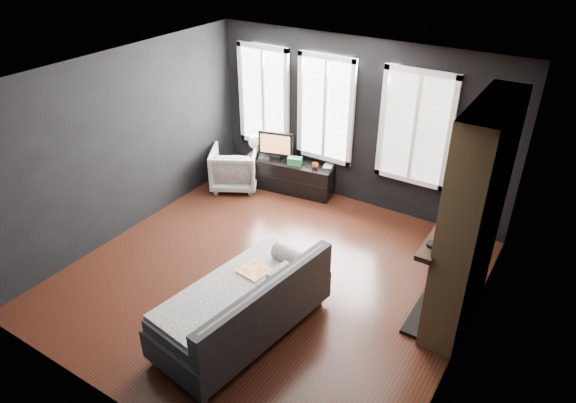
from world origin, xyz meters
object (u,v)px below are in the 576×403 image
Objects in this scene: book at (324,160)px; mug at (315,165)px; mantel_vase at (461,198)px; armchair at (235,166)px; monitor at (276,144)px; media_console at (290,175)px; sofa at (242,301)px.

mug is at bearing -121.86° from book.
book is 2.96m from mantel_vase.
mantel_vase reaches higher than armchair.
mantel_vase is at bearing -34.33° from monitor.
armchair reaches higher than media_console.
book is at bearing 58.14° from mug.
armchair is at bearing 136.94° from sofa.
media_console is 2.55× the size of monitor.
armchair is at bearing 169.35° from mantel_vase.
mug is at bearing 168.32° from armchair.
sofa is 10.50× the size of mantel_vase.
mantel_vase is (2.55, -1.33, 0.68)m from book.
mantel_vase reaches higher than book.
sofa is 1.35× the size of media_console.
mug is (-0.90, 3.25, 0.14)m from sofa.
armchair is 0.51× the size of media_console.
book is (-0.81, 3.39, 0.19)m from sofa.
armchair is at bearing -161.82° from monitor.
mug is (0.76, 0.04, -0.22)m from monitor.
mantel_vase is at bearing -28.39° from media_console.
mug is at bearing -12.81° from monitor.
monitor is at bearing -177.22° from mug.
sofa reaches higher than media_console.
media_console is at bearing -166.19° from book.
mantel_vase is at bearing 57.95° from sofa.
sofa is 2.64× the size of armchair.
mantel_vase is at bearing 139.82° from armchair.
sofa reaches higher than book.
mug is (1.36, 0.44, 0.20)m from armchair.
armchair is at bearing -162.14° from mug.
monitor reaches higher than armchair.
monitor reaches higher than sofa.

